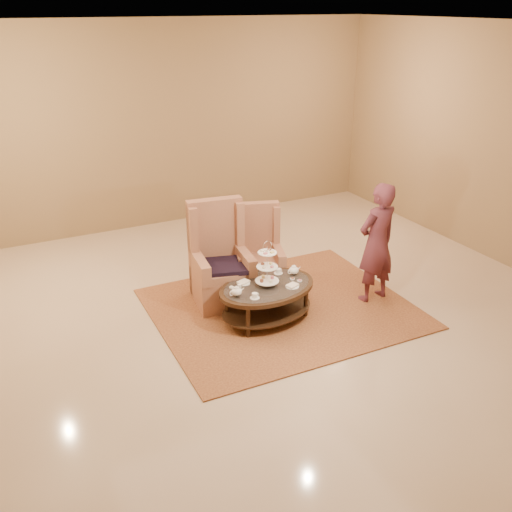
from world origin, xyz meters
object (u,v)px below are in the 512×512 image
armchair_left (220,268)px  person (377,243)px  armchair_right (258,261)px  tea_table (267,292)px

armchair_left → person: size_ratio=0.83×
armchair_right → armchair_left: bearing=-152.6°
armchair_left → person: person is taller
tea_table → armchair_left: bearing=103.6°
person → armchair_left: bearing=-33.6°
armchair_right → person: person is taller
tea_table → armchair_right: 0.92m
tea_table → person: person is taller
tea_table → person: bearing=-14.3°
tea_table → armchair_right: size_ratio=1.17×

